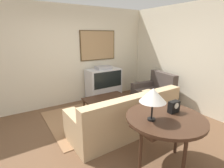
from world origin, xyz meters
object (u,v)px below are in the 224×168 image
object	(u,v)px
couch	(126,117)
mantel_clock	(174,107)
tv	(104,84)
console_table	(165,121)
table_lamp	(153,95)
armchair	(154,95)
coffee_table	(106,99)

from	to	relation	value
couch	mantel_clock	bearing A→B (deg)	93.99
mantel_clock	tv	bearing A→B (deg)	81.50
console_table	mantel_clock	size ratio (longest dim) A/B	6.35
table_lamp	mantel_clock	xyz separation A→B (m)	(0.46, -0.00, -0.27)
couch	armchair	size ratio (longest dim) A/B	2.24
tv	coffee_table	bearing A→B (deg)	-116.91
tv	couch	world-z (taller)	tv
table_lamp	mantel_clock	world-z (taller)	table_lamp
coffee_table	armchair	bearing A→B (deg)	-12.65
armchair	table_lamp	world-z (taller)	table_lamp
console_table	mantel_clock	xyz separation A→B (m)	(0.21, 0.04, 0.16)
tv	couch	bearing A→B (deg)	-106.09
coffee_table	console_table	distance (m)	2.11
console_table	table_lamp	distance (m)	0.49
tv	couch	size ratio (longest dim) A/B	0.46
coffee_table	console_table	size ratio (longest dim) A/B	0.96
tv	mantel_clock	distance (m)	2.91
couch	table_lamp	xyz separation A→B (m)	(-0.36, -1.03, 0.86)
armchair	coffee_table	size ratio (longest dim) A/B	0.94
tv	couch	distance (m)	1.90
console_table	table_lamp	bearing A→B (deg)	171.15
console_table	table_lamp	xyz separation A→B (m)	(-0.25, 0.04, 0.43)
table_lamp	mantel_clock	distance (m)	0.53
couch	mantel_clock	distance (m)	1.20
tv	coffee_table	distance (m)	0.92
couch	armchair	world-z (taller)	armchair
armchair	console_table	size ratio (longest dim) A/B	0.91
couch	table_lamp	world-z (taller)	table_lamp
couch	coffee_table	bearing A→B (deg)	-97.59
tv	armchair	size ratio (longest dim) A/B	1.02
tv	mantel_clock	xyz separation A→B (m)	(-0.43, -2.85, 0.40)
tv	coffee_table	world-z (taller)	tv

